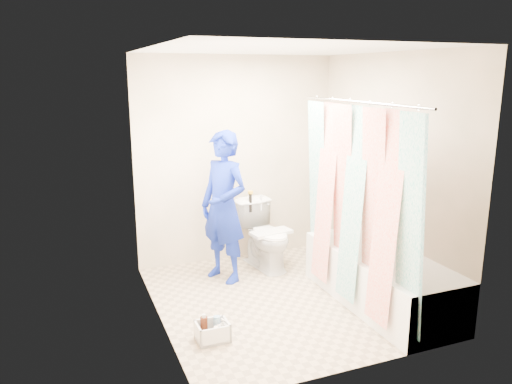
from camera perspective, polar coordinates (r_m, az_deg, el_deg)
name	(u,v)px	position (r m, az deg, el deg)	size (l,w,h in m)	color
floor	(282,299)	(5.09, 2.95, -12.13)	(2.60, 2.60, 0.00)	tan
ceiling	(285,49)	(4.59, 3.32, 15.99)	(2.40, 2.60, 0.02)	white
wall_back	(237,160)	(5.88, -2.22, 3.70)	(2.40, 0.02, 2.40)	beige
wall_front	(361,218)	(3.59, 11.88, -2.92)	(2.40, 0.02, 2.40)	beige
wall_left	(156,193)	(4.34, -11.41, -0.08)	(0.02, 2.60, 2.40)	beige
wall_right	(389,172)	(5.30, 14.98, 2.18)	(0.02, 2.60, 2.40)	beige
bathtub	(380,277)	(5.04, 13.99, -9.44)	(0.70, 1.75, 0.50)	white
curtain_rod	(359,102)	(4.48, 11.73, 10.04)	(0.02, 0.02, 1.90)	silver
shower_curtain	(354,206)	(4.62, 11.19, -1.54)	(0.06, 1.75, 1.80)	white
toilet	(266,235)	(5.74, 1.10, -4.95)	(0.43, 0.75, 0.77)	white
tank_lid	(271,233)	(5.62, 1.75, -4.65)	(0.47, 0.20, 0.04)	white
tank_internals	(253,200)	(5.78, -0.32, -0.98)	(0.19, 0.07, 0.25)	black
plumber	(224,207)	(5.30, -3.69, -1.71)	(0.59, 0.39, 1.62)	navy
cleaning_caddy	(214,332)	(4.37, -4.87, -15.64)	(0.27, 0.22, 0.21)	silver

